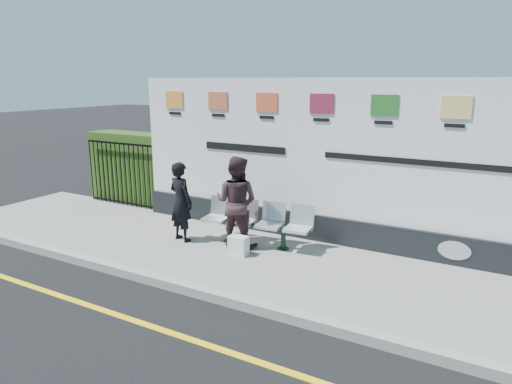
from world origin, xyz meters
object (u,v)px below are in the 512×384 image
Objects in this scene: billboard at (321,172)px; bench at (256,234)px; woman_right at (236,202)px; woman_left at (181,202)px.

billboard reaches higher than bench.
woman_right is (-1.18, -1.07, -0.47)m from billboard.
woman_right is (1.06, 0.25, 0.08)m from woman_left.
billboard reaches higher than woman_left.
billboard is at bearing 38.15° from bench.
billboard is 3.88× the size of bench.
woman_right is at bearing -154.31° from woman_left.
bench is at bearing -149.66° from woman_left.
woman_left is (-2.25, -1.31, -0.55)m from billboard.
billboard is 2.66m from woman_left.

